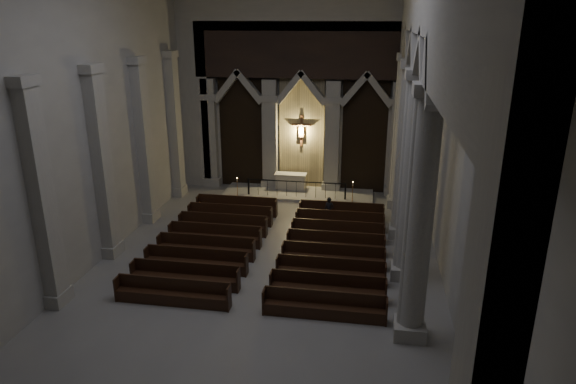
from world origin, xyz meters
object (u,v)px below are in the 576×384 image
object	(u,v)px
candle_stand_left	(238,193)
worshipper	(329,210)
altar	(291,181)
altar_rail	(296,187)
pews	(271,248)
candle_stand_right	(352,200)

from	to	relation	value
candle_stand_left	worshipper	distance (m)	6.02
altar	altar_rail	distance (m)	1.42
altar_rail	pews	distance (m)	7.23
altar	candle_stand_right	size ratio (longest dim) A/B	1.30
altar	candle_stand_left	distance (m)	3.28
altar_rail	pews	size ratio (longest dim) A/B	0.58
candle_stand_left	pews	distance (m)	7.52
candle_stand_left	altar_rail	bearing A→B (deg)	7.75
altar	altar_rail	bearing A→B (deg)	-68.34
candle_stand_right	pews	bearing A→B (deg)	-115.56
altar_rail	candle_stand_right	distance (m)	3.23
pews	altar	bearing A→B (deg)	93.51
altar_rail	candle_stand_right	world-z (taller)	candle_stand_right
altar	worshipper	distance (m)	5.17
altar	worshipper	size ratio (longest dim) A/B	1.41
candle_stand_right	worshipper	bearing A→B (deg)	-112.65
altar_rail	candle_stand_left	distance (m)	3.33
pews	worshipper	size ratio (longest dim) A/B	7.39
altar	worshipper	world-z (taller)	worshipper
altar_rail	candle_stand_right	size ratio (longest dim) A/B	3.93
pews	candle_stand_left	bearing A→B (deg)	115.80
altar_rail	candle_stand_left	xyz separation A→B (m)	(-3.27, -0.45, -0.39)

